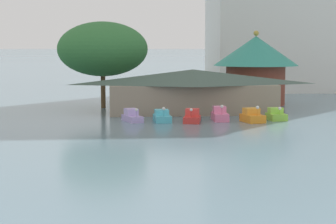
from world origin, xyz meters
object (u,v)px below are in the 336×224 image
pedal_boat_cyan (162,117)px  green_roof_pavilion (256,64)px  shoreline_tree_mid (103,49)px  pedal_boat_lime (276,115)px  pedal_boat_pink (220,115)px  boathouse (193,90)px  background_building_block (307,21)px  pedal_boat_red (192,117)px  pedal_boat_lavender (132,116)px  pedal_boat_orange (252,116)px

pedal_boat_cyan → green_roof_pavilion: bearing=137.5°
shoreline_tree_mid → pedal_boat_lime: bearing=-37.0°
pedal_boat_pink → boathouse: boathouse is taller
pedal_boat_pink → background_building_block: size_ratio=0.09×
green_roof_pavilion → shoreline_tree_mid: 19.63m
pedal_boat_red → boathouse: size_ratio=0.14×
pedal_boat_cyan → boathouse: (3.97, 6.89, 2.09)m
pedal_boat_cyan → pedal_boat_pink: bearing=91.1°
pedal_boat_red → background_building_block: 48.40m
pedal_boat_lavender → boathouse: (6.94, 6.39, 2.08)m
pedal_boat_cyan → pedal_boat_lime: size_ratio=1.25×
pedal_boat_lime → background_building_block: 43.65m
boathouse → pedal_boat_orange: bearing=-58.3°
pedal_boat_lavender → pedal_boat_red: bearing=58.5°
pedal_boat_pink → pedal_boat_orange: 3.37m
pedal_boat_orange → boathouse: boathouse is taller
pedal_boat_lavender → pedal_boat_lime: size_ratio=1.36×
pedal_boat_pink → pedal_boat_lime: size_ratio=1.27×
pedal_boat_cyan → pedal_boat_orange: 8.97m
background_building_block → green_roof_pavilion: bearing=-121.2°
shoreline_tree_mid → pedal_boat_pink: bearing=-47.7°
pedal_boat_lime → background_building_block: bearing=153.1°
pedal_boat_red → boathouse: boathouse is taller
pedal_boat_pink → background_building_block: 45.84m
pedal_boat_cyan → background_building_block: (27.33, 39.47, 11.00)m
pedal_boat_red → green_roof_pavilion: size_ratio=0.27×
green_roof_pavilion → pedal_boat_red: bearing=-121.2°
pedal_boat_lavender → pedal_boat_orange: 11.98m
pedal_boat_orange → background_building_block: bearing=142.1°
pedal_boat_lavender → background_building_block: background_building_block is taller
shoreline_tree_mid → background_building_block: bearing=37.7°
pedal_boat_red → shoreline_tree_mid: shoreline_tree_mid is taller
boathouse → pedal_boat_pink: bearing=-73.3°
pedal_boat_pink → pedal_boat_lime: (5.77, -0.21, -0.06)m
green_roof_pavilion → background_building_block: background_building_block is taller
pedal_boat_cyan → shoreline_tree_mid: (-6.11, 13.63, 6.63)m
pedal_boat_pink → pedal_boat_lime: bearing=88.8°
pedal_boat_lavender → green_roof_pavilion: (16.23, 15.71, 4.64)m
pedal_boat_lavender → pedal_boat_pink: bearing=71.1°
green_roof_pavilion → shoreline_tree_mid: shoreline_tree_mid is taller
pedal_boat_cyan → green_roof_pavilion: size_ratio=0.28×
pedal_boat_lavender → pedal_boat_cyan: pedal_boat_cyan is taller
pedal_boat_orange → green_roof_pavilion: bearing=152.4°
pedal_boat_cyan → background_building_block: background_building_block is taller
pedal_boat_red → shoreline_tree_mid: size_ratio=0.26×
pedal_boat_pink → pedal_boat_red: bearing=-65.5°
pedal_boat_orange → background_building_block: background_building_block is taller
shoreline_tree_mid → background_building_block: background_building_block is taller
pedal_boat_cyan → green_roof_pavilion: (13.25, 16.22, 4.65)m
pedal_boat_lime → pedal_boat_lavender: bearing=-96.2°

